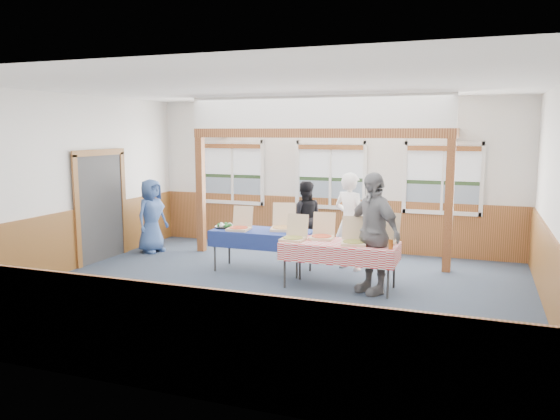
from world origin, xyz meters
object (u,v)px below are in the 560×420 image
(man_blue, at_px, (152,216))
(person_grey, at_px, (373,233))
(woman_black, at_px, (305,218))
(woman_white, at_px, (350,221))
(table_right, at_px, (340,246))
(table_left, at_px, (262,233))

(man_blue, bearing_deg, person_grey, -93.26)
(woman_black, relative_size, person_grey, 0.80)
(woman_white, height_order, person_grey, person_grey)
(woman_black, bearing_deg, table_right, 102.35)
(table_right, bearing_deg, woman_white, 91.26)
(table_left, distance_m, person_grey, 2.21)
(table_right, xyz_separation_m, woman_black, (-1.28, 2.13, 0.06))
(man_blue, distance_m, person_grey, 5.06)
(woman_white, distance_m, person_grey, 1.48)
(woman_white, distance_m, woman_black, 1.44)
(man_blue, bearing_deg, table_right, -94.29)
(person_grey, bearing_deg, woman_white, 153.43)
(table_right, bearing_deg, person_grey, -10.81)
(woman_white, distance_m, man_blue, 4.22)
(table_left, xyz_separation_m, man_blue, (-2.78, 0.68, 0.07))
(table_left, relative_size, woman_white, 1.10)
(woman_white, bearing_deg, person_grey, 139.15)
(table_right, relative_size, person_grey, 1.00)
(woman_black, xyz_separation_m, person_grey, (1.81, -2.19, 0.19))
(table_left, height_order, woman_black, woman_black)
(woman_white, xyz_separation_m, man_blue, (-4.22, -0.03, -0.12))
(woman_black, distance_m, man_blue, 3.20)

